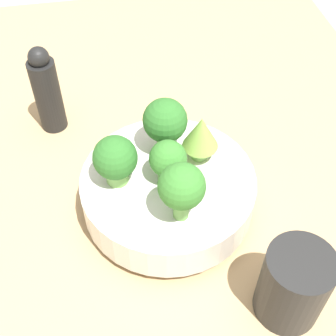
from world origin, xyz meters
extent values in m
plane|color=#ADA89E|center=(0.00, 0.00, 0.00)|extent=(6.00, 6.00, 0.00)
cube|color=tan|center=(0.00, 0.00, 0.02)|extent=(1.17, 0.86, 0.03)
cylinder|color=silver|center=(0.02, 0.01, 0.04)|extent=(0.10, 0.10, 0.01)
cylinder|color=silver|center=(0.02, 0.01, 0.07)|extent=(0.23, 0.23, 0.05)
cylinder|color=#6BA34C|center=(-0.04, 0.02, 0.12)|extent=(0.02, 0.02, 0.03)
sphere|color=#2D6B28|center=(-0.04, 0.02, 0.15)|extent=(0.06, 0.06, 0.06)
cylinder|color=#7AB256|center=(-0.01, 0.06, 0.11)|extent=(0.02, 0.02, 0.02)
cone|color=#84AD47|center=(-0.01, 0.06, 0.15)|extent=(0.05, 0.05, 0.05)
cylinder|color=#6BA34C|center=(0.08, 0.01, 0.12)|extent=(0.02, 0.02, 0.04)
sphere|color=#387A2D|center=(0.08, 0.01, 0.16)|extent=(0.06, 0.06, 0.06)
cylinder|color=#609347|center=(0.02, 0.01, 0.11)|extent=(0.03, 0.03, 0.02)
sphere|color=#387A2D|center=(0.02, 0.01, 0.14)|extent=(0.05, 0.05, 0.05)
cylinder|color=#7AB256|center=(0.01, -0.05, 0.11)|extent=(0.03, 0.03, 0.02)
sphere|color=#2D6B28|center=(0.01, -0.05, 0.14)|extent=(0.06, 0.06, 0.06)
cylinder|color=black|center=(0.18, 0.12, 0.09)|extent=(0.08, 0.08, 0.10)
cylinder|color=black|center=(-0.19, -0.14, 0.10)|extent=(0.04, 0.04, 0.12)
sphere|color=black|center=(-0.19, -0.14, 0.17)|extent=(0.03, 0.03, 0.03)
camera|label=1|loc=(0.40, -0.06, 0.56)|focal=50.00mm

